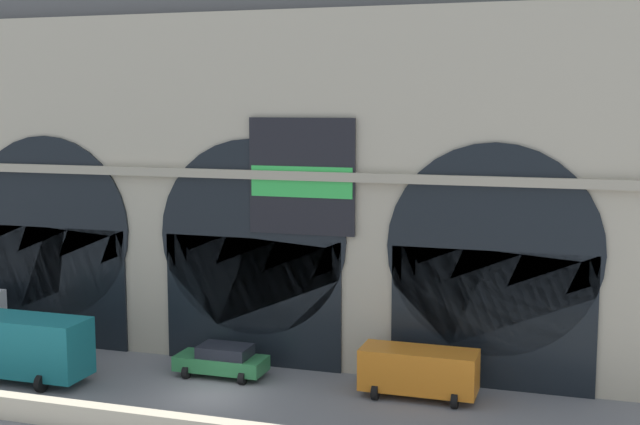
# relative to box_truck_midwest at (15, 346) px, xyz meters

# --- Properties ---
(ground_plane) EXTENTS (200.00, 200.00, 0.00)m
(ground_plane) POSITION_rel_box_truck_midwest_xyz_m (9.74, 0.84, -1.70)
(ground_plane) COLOR slate
(quay_parapet_wall) EXTENTS (90.00, 0.70, 1.00)m
(quay_parapet_wall) POSITION_rel_box_truck_midwest_xyz_m (9.74, -4.14, -1.20)
(quay_parapet_wall) COLOR beige
(quay_parapet_wall) RESTS_ON ground
(station_building) EXTENTS (49.67, 6.10, 21.36)m
(station_building) POSITION_rel_box_truck_midwest_xyz_m (9.77, 8.68, 8.73)
(station_building) COLOR #B2A891
(station_building) RESTS_ON ground
(box_truck_midwest) EXTENTS (7.50, 2.91, 3.12)m
(box_truck_midwest) POSITION_rel_box_truck_midwest_xyz_m (0.00, 0.00, 0.00)
(box_truck_midwest) COLOR #2D7A42
(box_truck_midwest) RESTS_ON ground
(car_center) EXTENTS (4.40, 2.22, 1.55)m
(car_center) POSITION_rel_box_truck_midwest_xyz_m (9.08, 3.55, -0.90)
(car_center) COLOR #2D7A42
(car_center) RESTS_ON ground
(van_mideast) EXTENTS (5.20, 2.48, 2.20)m
(van_mideast) POSITION_rel_box_truck_midwest_xyz_m (18.68, 3.57, -0.45)
(van_mideast) COLOR orange
(van_mideast) RESTS_ON ground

